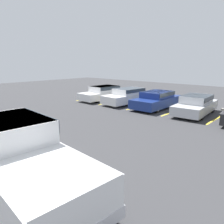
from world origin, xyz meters
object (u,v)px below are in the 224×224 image
at_px(parked_sedan_a, 104,93).
at_px(parked_sedan_d, 196,104).
at_px(parked_sedan_c, 157,99).
at_px(pickup_truck, 15,155).
at_px(parked_sedan_b, 128,95).

bearing_deg(parked_sedan_a, parked_sedan_d, 93.22).
xyz_separation_m(parked_sedan_a, parked_sedan_d, (8.22, 0.07, -0.01)).
xyz_separation_m(parked_sedan_c, parked_sedan_d, (2.87, 0.05, 0.00)).
relative_size(pickup_truck, parked_sedan_a, 1.34).
height_order(parked_sedan_a, parked_sedan_d, parked_sedan_a).
bearing_deg(parked_sedan_a, parked_sedan_b, 94.30).
bearing_deg(parked_sedan_c, parked_sedan_b, -92.09).
xyz_separation_m(parked_sedan_a, parked_sedan_c, (5.34, 0.02, -0.01)).
bearing_deg(parked_sedan_d, parked_sedan_c, -93.40).
distance_m(pickup_truck, parked_sedan_b, 12.79).
bearing_deg(parked_sedan_b, parked_sedan_a, -84.83).
bearing_deg(parked_sedan_d, parked_sedan_b, -94.41).
height_order(parked_sedan_b, parked_sedan_c, parked_sedan_b).
distance_m(pickup_truck, parked_sedan_a, 14.04).
bearing_deg(pickup_truck, parked_sedan_c, 106.72).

